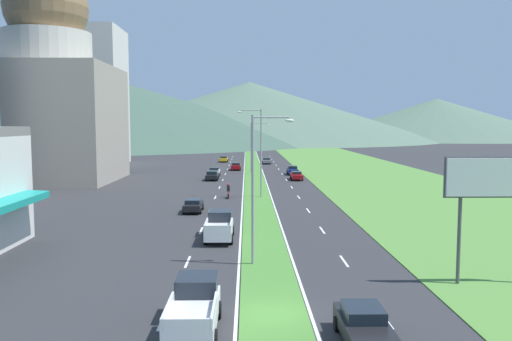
% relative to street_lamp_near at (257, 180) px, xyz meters
% --- Properties ---
extents(ground_plane, '(600.00, 600.00, 0.00)m').
position_rel_street_lamp_near_xyz_m(ground_plane, '(0.60, -8.61, -5.41)').
color(ground_plane, '#2D2D30').
extents(grass_median, '(3.20, 240.00, 0.06)m').
position_rel_street_lamp_near_xyz_m(grass_median, '(0.60, 51.39, -5.38)').
color(grass_median, '#477F33').
rests_on(grass_median, ground_plane).
extents(grass_verge_right, '(24.00, 240.00, 0.06)m').
position_rel_street_lamp_near_xyz_m(grass_verge_right, '(21.20, 51.39, -5.38)').
color(grass_verge_right, '#518438').
rests_on(grass_verge_right, ground_plane).
extents(lane_dash_left_2, '(0.16, 2.80, 0.01)m').
position_rel_street_lamp_near_xyz_m(lane_dash_left_2, '(-4.50, -9.05, -5.41)').
color(lane_dash_left_2, silver).
rests_on(lane_dash_left_2, ground_plane).
extents(lane_dash_left_3, '(0.16, 2.80, 0.01)m').
position_rel_street_lamp_near_xyz_m(lane_dash_left_3, '(-4.50, 0.73, -5.41)').
color(lane_dash_left_3, silver).
rests_on(lane_dash_left_3, ground_plane).
extents(lane_dash_left_4, '(0.16, 2.80, 0.01)m').
position_rel_street_lamp_near_xyz_m(lane_dash_left_4, '(-4.50, 10.51, -5.41)').
color(lane_dash_left_4, silver).
rests_on(lane_dash_left_4, ground_plane).
extents(lane_dash_left_5, '(0.16, 2.80, 0.01)m').
position_rel_street_lamp_near_xyz_m(lane_dash_left_5, '(-4.50, 20.29, -5.41)').
color(lane_dash_left_5, silver).
rests_on(lane_dash_left_5, ground_plane).
extents(lane_dash_left_6, '(0.16, 2.80, 0.01)m').
position_rel_street_lamp_near_xyz_m(lane_dash_left_6, '(-4.50, 30.07, -5.41)').
color(lane_dash_left_6, silver).
rests_on(lane_dash_left_6, ground_plane).
extents(lane_dash_left_7, '(0.16, 2.80, 0.01)m').
position_rel_street_lamp_near_xyz_m(lane_dash_left_7, '(-4.50, 39.85, -5.41)').
color(lane_dash_left_7, silver).
rests_on(lane_dash_left_7, ground_plane).
extents(lane_dash_left_8, '(0.16, 2.80, 0.01)m').
position_rel_street_lamp_near_xyz_m(lane_dash_left_8, '(-4.50, 49.63, -5.41)').
color(lane_dash_left_8, silver).
rests_on(lane_dash_left_8, ground_plane).
extents(lane_dash_left_9, '(0.16, 2.80, 0.01)m').
position_rel_street_lamp_near_xyz_m(lane_dash_left_9, '(-4.50, 59.41, -5.41)').
color(lane_dash_left_9, silver).
rests_on(lane_dash_left_9, ground_plane).
extents(lane_dash_left_10, '(0.16, 2.80, 0.01)m').
position_rel_street_lamp_near_xyz_m(lane_dash_left_10, '(-4.50, 69.19, -5.41)').
color(lane_dash_left_10, silver).
rests_on(lane_dash_left_10, ground_plane).
extents(lane_dash_left_11, '(0.16, 2.80, 0.01)m').
position_rel_street_lamp_near_xyz_m(lane_dash_left_11, '(-4.50, 78.97, -5.41)').
color(lane_dash_left_11, silver).
rests_on(lane_dash_left_11, ground_plane).
extents(lane_dash_left_12, '(0.16, 2.80, 0.01)m').
position_rel_street_lamp_near_xyz_m(lane_dash_left_12, '(-4.50, 88.74, -5.41)').
color(lane_dash_left_12, silver).
rests_on(lane_dash_left_12, ground_plane).
extents(lane_dash_left_13, '(0.16, 2.80, 0.01)m').
position_rel_street_lamp_near_xyz_m(lane_dash_left_13, '(-4.50, 98.52, -5.41)').
color(lane_dash_left_13, silver).
rests_on(lane_dash_left_13, ground_plane).
extents(lane_dash_left_14, '(0.16, 2.80, 0.01)m').
position_rel_street_lamp_near_xyz_m(lane_dash_left_14, '(-4.50, 108.30, -5.41)').
color(lane_dash_left_14, silver).
rests_on(lane_dash_left_14, ground_plane).
extents(lane_dash_right_2, '(0.16, 2.80, 0.01)m').
position_rel_street_lamp_near_xyz_m(lane_dash_right_2, '(5.70, -9.05, -5.41)').
color(lane_dash_right_2, silver).
rests_on(lane_dash_right_2, ground_plane).
extents(lane_dash_right_3, '(0.16, 2.80, 0.01)m').
position_rel_street_lamp_near_xyz_m(lane_dash_right_3, '(5.70, 0.73, -5.41)').
color(lane_dash_right_3, silver).
rests_on(lane_dash_right_3, ground_plane).
extents(lane_dash_right_4, '(0.16, 2.80, 0.01)m').
position_rel_street_lamp_near_xyz_m(lane_dash_right_4, '(5.70, 10.51, -5.41)').
color(lane_dash_right_4, silver).
rests_on(lane_dash_right_4, ground_plane).
extents(lane_dash_right_5, '(0.16, 2.80, 0.01)m').
position_rel_street_lamp_near_xyz_m(lane_dash_right_5, '(5.70, 20.29, -5.41)').
color(lane_dash_right_5, silver).
rests_on(lane_dash_right_5, ground_plane).
extents(lane_dash_right_6, '(0.16, 2.80, 0.01)m').
position_rel_street_lamp_near_xyz_m(lane_dash_right_6, '(5.70, 30.07, -5.41)').
color(lane_dash_right_6, silver).
rests_on(lane_dash_right_6, ground_plane).
extents(lane_dash_right_7, '(0.16, 2.80, 0.01)m').
position_rel_street_lamp_near_xyz_m(lane_dash_right_7, '(5.70, 39.85, -5.41)').
color(lane_dash_right_7, silver).
rests_on(lane_dash_right_7, ground_plane).
extents(lane_dash_right_8, '(0.16, 2.80, 0.01)m').
position_rel_street_lamp_near_xyz_m(lane_dash_right_8, '(5.70, 49.63, -5.41)').
color(lane_dash_right_8, silver).
rests_on(lane_dash_right_8, ground_plane).
extents(lane_dash_right_9, '(0.16, 2.80, 0.01)m').
position_rel_street_lamp_near_xyz_m(lane_dash_right_9, '(5.70, 59.41, -5.41)').
color(lane_dash_right_9, silver).
rests_on(lane_dash_right_9, ground_plane).
extents(lane_dash_right_10, '(0.16, 2.80, 0.01)m').
position_rel_street_lamp_near_xyz_m(lane_dash_right_10, '(5.70, 69.19, -5.41)').
color(lane_dash_right_10, silver).
rests_on(lane_dash_right_10, ground_plane).
extents(lane_dash_right_11, '(0.16, 2.80, 0.01)m').
position_rel_street_lamp_near_xyz_m(lane_dash_right_11, '(5.70, 78.97, -5.41)').
color(lane_dash_right_11, silver).
rests_on(lane_dash_right_11, ground_plane).
extents(lane_dash_right_12, '(0.16, 2.80, 0.01)m').
position_rel_street_lamp_near_xyz_m(lane_dash_right_12, '(5.70, 88.74, -5.41)').
color(lane_dash_right_12, silver).
rests_on(lane_dash_right_12, ground_plane).
extents(lane_dash_right_13, '(0.16, 2.80, 0.01)m').
position_rel_street_lamp_near_xyz_m(lane_dash_right_13, '(5.70, 98.52, -5.41)').
color(lane_dash_right_13, silver).
rests_on(lane_dash_right_13, ground_plane).
extents(lane_dash_right_14, '(0.16, 2.80, 0.01)m').
position_rel_street_lamp_near_xyz_m(lane_dash_right_14, '(5.70, 108.30, -5.41)').
color(lane_dash_right_14, silver).
rests_on(lane_dash_right_14, ground_plane).
extents(edge_line_median_left, '(0.16, 240.00, 0.01)m').
position_rel_street_lamp_near_xyz_m(edge_line_median_left, '(-1.15, 51.39, -5.41)').
color(edge_line_median_left, silver).
rests_on(edge_line_median_left, ground_plane).
extents(edge_line_median_right, '(0.16, 240.00, 0.01)m').
position_rel_street_lamp_near_xyz_m(edge_line_median_right, '(2.35, 51.39, -5.41)').
color(edge_line_median_right, silver).
rests_on(edge_line_median_right, ground_plane).
extents(domed_building, '(19.74, 19.74, 32.91)m').
position_rel_street_lamp_near_xyz_m(domed_building, '(-31.19, 48.56, 8.10)').
color(domed_building, '#9E9384').
rests_on(domed_building, ground_plane).
extents(midrise_colored, '(14.27, 14.27, 30.00)m').
position_rel_street_lamp_near_xyz_m(midrise_colored, '(-35.56, 83.79, 9.59)').
color(midrise_colored, silver).
rests_on(midrise_colored, ground_plane).
extents(hill_far_left, '(237.67, 237.67, 33.96)m').
position_rel_street_lamp_near_xyz_m(hill_far_left, '(-78.78, 222.53, 11.56)').
color(hill_far_left, '#3D5647').
rests_on(hill_far_left, ground_plane).
extents(hill_far_center, '(204.96, 204.96, 32.16)m').
position_rel_street_lamp_near_xyz_m(hill_far_center, '(0.73, 254.92, 10.67)').
color(hill_far_center, '#516B56').
rests_on(hill_far_center, ground_plane).
extents(hill_far_right, '(148.20, 148.20, 23.91)m').
position_rel_street_lamp_near_xyz_m(hill_far_right, '(111.87, 271.74, 6.54)').
color(hill_far_right, '#516B56').
rests_on(hill_far_right, ground_plane).
extents(street_lamp_near, '(2.66, 0.28, 9.48)m').
position_rel_street_lamp_near_xyz_m(street_lamp_near, '(0.00, 0.00, 0.00)').
color(street_lamp_near, '#99999E').
rests_on(street_lamp_near, ground_plane).
extents(street_lamp_mid, '(2.99, 0.38, 10.72)m').
position_rel_street_lamp_near_xyz_m(street_lamp_mid, '(0.81, 30.12, 0.67)').
color(street_lamp_mid, '#99999E').
rests_on(street_lamp_mid, ground_plane).
extents(street_lamp_far, '(3.48, 0.51, 9.17)m').
position_rel_street_lamp_near_xyz_m(street_lamp_far, '(0.56, 60.16, -0.07)').
color(street_lamp_far, '#99999E').
rests_on(street_lamp_far, ground_plane).
extents(billboard_roadside, '(5.88, 0.28, 7.16)m').
position_rel_street_lamp_near_xyz_m(billboard_roadside, '(13.09, -4.28, 0.19)').
color(billboard_roadside, '#4C4C51').
rests_on(billboard_roadside, ground_plane).
extents(car_0, '(1.90, 4.31, 1.44)m').
position_rel_street_lamp_near_xyz_m(car_0, '(-2.77, 67.25, -4.66)').
color(car_0, maroon).
rests_on(car_0, ground_plane).
extents(car_1, '(1.99, 4.35, 1.49)m').
position_rel_street_lamp_near_xyz_m(car_1, '(-6.19, 49.38, -4.66)').
color(car_1, black).
rests_on(car_1, ground_plane).
extents(car_3, '(1.92, 4.29, 1.50)m').
position_rel_street_lamp_near_xyz_m(car_3, '(-6.23, 55.81, -4.64)').
color(car_3, silver).
rests_on(car_3, ground_plane).
extents(car_4, '(1.96, 4.22, 1.51)m').
position_rel_street_lamp_near_xyz_m(car_4, '(4.10, -11.81, -4.64)').
color(car_4, black).
rests_on(car_4, ground_plane).
extents(car_5, '(1.90, 4.25, 1.55)m').
position_rel_street_lamp_near_xyz_m(car_5, '(7.44, 58.16, -4.63)').
color(car_5, navy).
rests_on(car_5, ground_plane).
extents(car_6, '(1.95, 4.41, 1.36)m').
position_rel_street_lamp_near_xyz_m(car_6, '(3.77, 82.75, -4.70)').
color(car_6, slate).
rests_on(car_6, ground_plane).
extents(car_7, '(1.88, 4.26, 1.33)m').
position_rel_street_lamp_near_xyz_m(car_7, '(-6.11, 19.74, -4.72)').
color(car_7, black).
rests_on(car_7, ground_plane).
extents(car_8, '(1.90, 4.47, 1.38)m').
position_rel_street_lamp_near_xyz_m(car_8, '(-6.09, 88.56, -4.70)').
color(car_8, yellow).
rests_on(car_8, ground_plane).
extents(car_9, '(1.87, 4.68, 1.35)m').
position_rel_street_lamp_near_xyz_m(car_9, '(7.30, 49.60, -4.70)').
color(car_9, maroon).
rests_on(car_9, ground_plane).
extents(pickup_truck_0, '(2.18, 5.40, 2.00)m').
position_rel_street_lamp_near_xyz_m(pickup_truck_0, '(-2.78, 7.47, -4.43)').
color(pickup_truck_0, silver).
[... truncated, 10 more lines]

